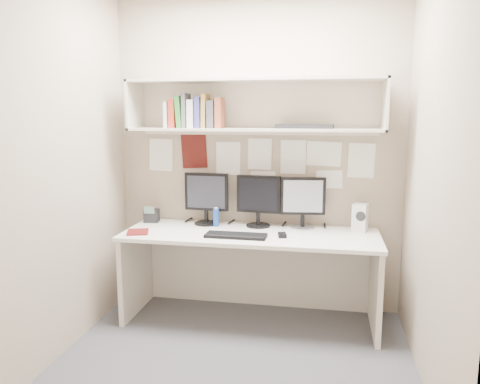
% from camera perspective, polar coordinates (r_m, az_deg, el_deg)
% --- Properties ---
extents(floor, '(2.40, 2.00, 0.01)m').
position_cam_1_polar(floor, '(3.37, -0.64, -19.81)').
color(floor, '#444449').
rests_on(floor, ground).
extents(wall_back, '(2.40, 0.02, 2.60)m').
position_cam_1_polar(wall_back, '(3.94, 2.14, 4.37)').
color(wall_back, gray).
rests_on(wall_back, ground).
extents(wall_front, '(2.40, 0.02, 2.60)m').
position_cam_1_polar(wall_front, '(2.00, -6.26, -0.62)').
color(wall_front, gray).
rests_on(wall_front, ground).
extents(wall_left, '(0.02, 2.00, 2.60)m').
position_cam_1_polar(wall_left, '(3.41, -20.94, 2.95)').
color(wall_left, gray).
rests_on(wall_left, ground).
extents(wall_right, '(0.02, 2.00, 2.60)m').
position_cam_1_polar(wall_right, '(2.97, 22.64, 1.99)').
color(wall_right, gray).
rests_on(wall_right, ground).
extents(desk, '(2.00, 0.70, 0.73)m').
position_cam_1_polar(desk, '(3.80, 1.27, -10.25)').
color(desk, silver).
rests_on(desk, floor).
extents(overhead_hutch, '(2.00, 0.38, 0.40)m').
position_cam_1_polar(overhead_hutch, '(3.79, 1.87, 10.52)').
color(overhead_hutch, beige).
rests_on(overhead_hutch, wall_back).
extents(pinned_papers, '(1.92, 0.01, 0.48)m').
position_cam_1_polar(pinned_papers, '(3.94, 2.13, 3.64)').
color(pinned_papers, white).
rests_on(pinned_papers, wall_back).
extents(monitor_left, '(0.37, 0.21, 0.43)m').
position_cam_1_polar(monitor_left, '(3.94, -4.11, -0.50)').
color(monitor_left, black).
rests_on(monitor_left, desk).
extents(monitor_center, '(0.37, 0.20, 0.42)m').
position_cam_1_polar(monitor_center, '(3.86, 2.27, -0.78)').
color(monitor_center, black).
rests_on(monitor_center, desk).
extents(monitor_right, '(0.36, 0.20, 0.42)m').
position_cam_1_polar(monitor_right, '(3.82, 7.69, -0.99)').
color(monitor_right, '#A5A5AA').
rests_on(monitor_right, desk).
extents(keyboard, '(0.47, 0.17, 0.02)m').
position_cam_1_polar(keyboard, '(3.56, -0.50, -5.33)').
color(keyboard, black).
rests_on(keyboard, desk).
extents(mouse, '(0.08, 0.11, 0.03)m').
position_cam_1_polar(mouse, '(3.57, 5.16, -5.25)').
color(mouse, black).
rests_on(mouse, desk).
extents(speaker, '(0.14, 0.14, 0.22)m').
position_cam_1_polar(speaker, '(3.84, 14.43, -3.02)').
color(speaker, silver).
rests_on(speaker, desk).
extents(blue_bottle, '(0.05, 0.05, 0.16)m').
position_cam_1_polar(blue_bottle, '(3.89, -2.94, -3.09)').
color(blue_bottle, '#153B94').
rests_on(blue_bottle, desk).
extents(maroon_notebook, '(0.22, 0.24, 0.01)m').
position_cam_1_polar(maroon_notebook, '(3.77, -12.35, -4.78)').
color(maroon_notebook, '#5C110F').
rests_on(maroon_notebook, desk).
extents(desk_phone, '(0.13, 0.12, 0.15)m').
position_cam_1_polar(desk_phone, '(4.11, -10.73, -2.82)').
color(desk_phone, black).
rests_on(desk_phone, desk).
extents(book_stack, '(0.46, 0.17, 0.28)m').
position_cam_1_polar(book_stack, '(3.82, -5.56, 9.57)').
color(book_stack, silver).
rests_on(book_stack, overhead_hutch).
extents(hutch_tray, '(0.46, 0.20, 0.03)m').
position_cam_1_polar(hutch_tray, '(3.72, 7.89, 7.93)').
color(hutch_tray, black).
rests_on(hutch_tray, overhead_hutch).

